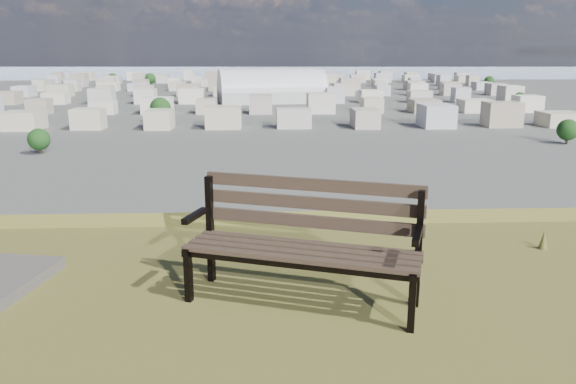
{
  "coord_description": "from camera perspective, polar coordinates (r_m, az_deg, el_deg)",
  "views": [
    {
      "loc": [
        -0.07,
        -1.39,
        26.7
      ],
      "look_at": [
        0.18,
        4.18,
        25.3
      ],
      "focal_mm": 35.0,
      "sensor_mm": 36.0,
      "label": 1
    }
  ],
  "objects": [
    {
      "name": "park_bench",
      "position": [
        3.87,
        1.71,
        -4.43
      ],
      "size": [
        1.67,
        1.01,
        0.83
      ],
      "rotation": [
        0.0,
        0.0,
        -0.34
      ],
      "color": "#3C2E23",
      "rests_on": "hilltop_mesa"
    },
    {
      "name": "arena",
      "position": [
        305.44,
        -1.69,
        10.11
      ],
      "size": [
        59.28,
        33.6,
        23.58
      ],
      "rotation": [
        0.0,
        0.0,
        0.19
      ],
      "color": "#B4B4B0",
      "rests_on": "ground"
    },
    {
      "name": "city_blocks",
      "position": [
        396.52,
        -2.57,
        10.72
      ],
      "size": [
        395.0,
        361.0,
        7.0
      ],
      "color": "beige",
      "rests_on": "ground"
    },
    {
      "name": "city_trees",
      "position": [
        322.22,
        -7.33,
        10.08
      ],
      "size": [
        406.52,
        387.2,
        9.98
      ],
      "color": "#2D2116",
      "rests_on": "ground"
    },
    {
      "name": "bay_water",
      "position": [
        901.79,
        -2.59,
        12.38
      ],
      "size": [
        2400.0,
        700.0,
        0.12
      ],
      "primitive_type": "cube",
      "color": "#9BABC6",
      "rests_on": "ground"
    },
    {
      "name": "far_hills",
      "position": [
        1405.64,
        -5.17,
        13.98
      ],
      "size": [
        2050.0,
        340.0,
        60.0
      ],
      "color": "#95A3B9",
      "rests_on": "ground"
    }
  ]
}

